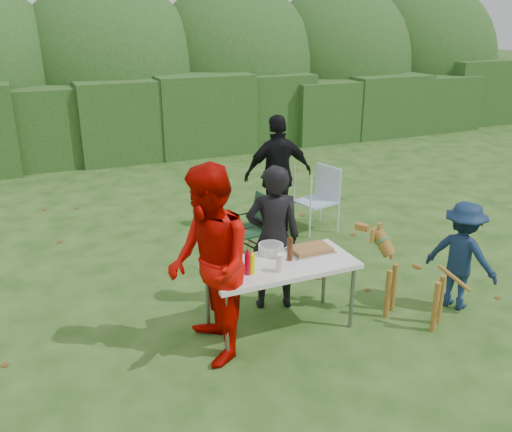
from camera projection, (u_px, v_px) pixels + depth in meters
name	position (u px, v px, depth m)	size (l,w,h in m)	color
ground	(288.00, 335.00, 5.50)	(80.00, 80.00, 0.00)	#1E4211
hedge_row	(128.00, 120.00, 12.08)	(22.00, 1.40, 1.70)	#23471C
shrub_backdrop	(112.00, 78.00, 13.19)	(20.00, 2.60, 3.20)	#3D6628
folding_table	(280.00, 268.00, 5.39)	(1.50, 0.70, 0.74)	silver
person_cook	(273.00, 238.00, 5.78)	(0.59, 0.39, 1.62)	black
person_red_jacket	(209.00, 266.00, 4.86)	(0.91, 0.71, 1.87)	#B90600
person_black_puffy	(278.00, 174.00, 7.88)	(1.02, 0.42, 1.74)	black
child	(462.00, 256.00, 5.84)	(0.79, 0.45, 1.22)	#102341
dog	(416.00, 280.00, 5.60)	(1.00, 0.40, 0.95)	olive
camping_chair	(250.00, 227.00, 7.15)	(0.52, 0.52, 0.84)	#193C22
lawn_chair	(316.00, 199.00, 8.05)	(0.56, 0.56, 0.96)	teal
food_tray	(311.00, 251.00, 5.62)	(0.45, 0.30, 0.02)	#B7B7BA
focaccia_bread	(311.00, 248.00, 5.61)	(0.40, 0.26, 0.04)	#9B6A38
mustard_bottle	(252.00, 264.00, 5.11)	(0.06, 0.06, 0.20)	#E4ED00
ketchup_bottle	(248.00, 264.00, 5.10)	(0.06, 0.06, 0.22)	#AE0021
beer_bottle	(290.00, 249.00, 5.39)	(0.06, 0.06, 0.24)	#47230F
paper_towel_roll	(227.00, 255.00, 5.24)	(0.12, 0.12, 0.26)	white
cup_stack	(280.00, 263.00, 5.16)	(0.08, 0.08, 0.18)	white
pasta_bowl	(271.00, 249.00, 5.57)	(0.26, 0.26, 0.10)	silver
plate_stack	(229.00, 272.00, 5.12)	(0.24, 0.24, 0.05)	white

